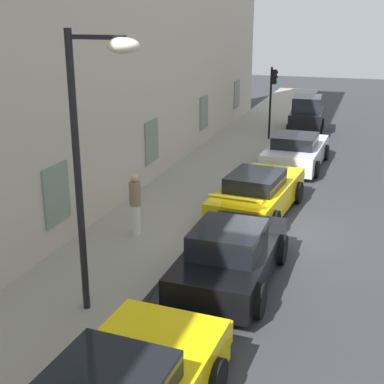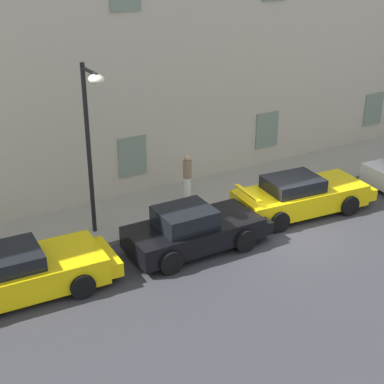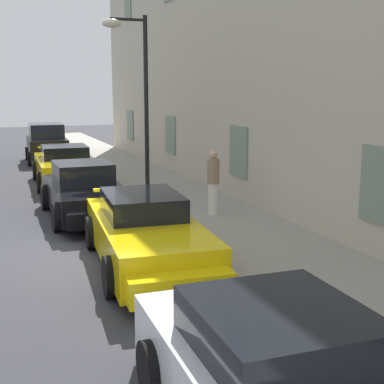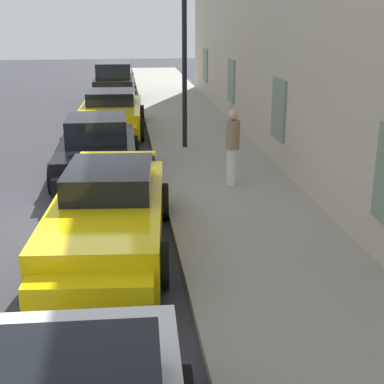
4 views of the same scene
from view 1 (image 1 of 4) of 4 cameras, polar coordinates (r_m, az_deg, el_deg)
ground_plane at (r=15.33m, az=8.97°, el=-4.37°), size 80.00×80.00×0.00m
sidewalk at (r=16.19m, az=-3.41°, el=-2.64°), size 60.00×3.09×0.14m
sportscar_yellow_flank at (r=12.47m, az=4.35°, el=-6.49°), size 4.60×2.10×1.45m
sportscar_white_middle at (r=16.70m, az=7.20°, el=-0.06°), size 5.23×2.34×1.39m
sportscar_tail_end at (r=22.22m, az=11.05°, el=4.32°), size 4.94×2.36×1.35m
hatchback_parked at (r=28.49m, az=12.03°, el=7.83°), size 3.60×1.93×1.88m
traffic_light at (r=25.84m, az=8.54°, el=10.63°), size 0.22×0.36×3.39m
street_lamp at (r=9.93m, az=-10.24°, el=6.97°), size 0.44×1.42×5.51m
pedestrian_admiring at (r=14.52m, az=-6.04°, el=-1.20°), size 0.43×0.43×1.72m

